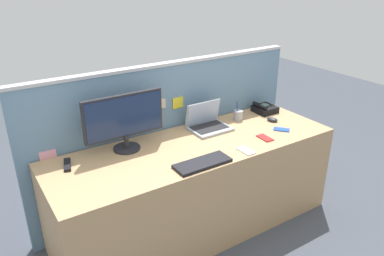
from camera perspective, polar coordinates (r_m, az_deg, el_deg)
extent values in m
plane|color=#424751|center=(3.25, 0.49, -14.43)|extent=(10.00, 10.00, 0.00)
cube|color=tan|center=(3.04, 0.52, -8.88)|extent=(2.24, 0.75, 0.75)
cube|color=#6084A3|center=(3.22, -3.55, -1.58)|extent=(2.41, 0.06, 1.27)
cube|color=#B7BAC1|center=(3.01, -3.86, 9.63)|extent=(2.41, 0.07, 0.02)
cube|color=yellow|center=(3.11, -2.13, 3.83)|extent=(0.10, 0.01, 0.09)
cube|color=pink|center=(2.84, -20.91, -3.95)|extent=(0.12, 0.01, 0.08)
cube|color=beige|center=(3.02, -4.94, 3.64)|extent=(0.11, 0.01, 0.08)
cylinder|color=#232328|center=(2.83, -9.80, -3.01)|extent=(0.20, 0.20, 0.02)
cylinder|color=#232328|center=(2.80, -9.88, -1.94)|extent=(0.04, 0.04, 0.10)
cube|color=#232328|center=(2.73, -10.26, 1.82)|extent=(0.60, 0.03, 0.32)
cube|color=#19284C|center=(2.72, -10.13, 1.72)|extent=(0.57, 0.01, 0.29)
cube|color=#9EA0A8|center=(3.10, 2.72, -0.12)|extent=(0.32, 0.25, 0.02)
cube|color=black|center=(3.11, 2.62, 0.13)|extent=(0.28, 0.18, 0.00)
cube|color=#9EA0A8|center=(3.14, 1.63, 2.33)|extent=(0.32, 0.05, 0.20)
cube|color=#9EB2D1|center=(3.14, 1.72, 2.26)|extent=(0.30, 0.04, 0.18)
cube|color=black|center=(3.53, 10.94, 2.82)|extent=(0.18, 0.19, 0.06)
cube|color=#4C6B5B|center=(3.55, 10.99, 3.46)|extent=(0.06, 0.06, 0.01)
cylinder|color=black|center=(3.48, 10.22, 3.34)|extent=(0.04, 0.17, 0.04)
cube|color=black|center=(2.58, 1.59, -5.32)|extent=(0.40, 0.16, 0.02)
ellipsoid|color=#232328|center=(3.34, 12.02, 1.26)|extent=(0.09, 0.11, 0.03)
cylinder|color=#99999E|center=(3.31, 6.99, 1.91)|extent=(0.08, 0.08, 0.09)
cylinder|color=black|center=(3.30, 6.85, 2.93)|extent=(0.03, 0.01, 0.13)
cylinder|color=blue|center=(3.29, 6.83, 2.75)|extent=(0.02, 0.01, 0.12)
cube|color=silver|center=(2.78, 8.13, -3.40)|extent=(0.08, 0.14, 0.01)
cube|color=blue|center=(3.19, 13.36, -0.22)|extent=(0.13, 0.14, 0.01)
cube|color=#B22323|center=(3.01, 10.94, -1.48)|extent=(0.08, 0.14, 0.01)
cube|color=black|center=(2.69, -18.30, -5.29)|extent=(0.09, 0.18, 0.02)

